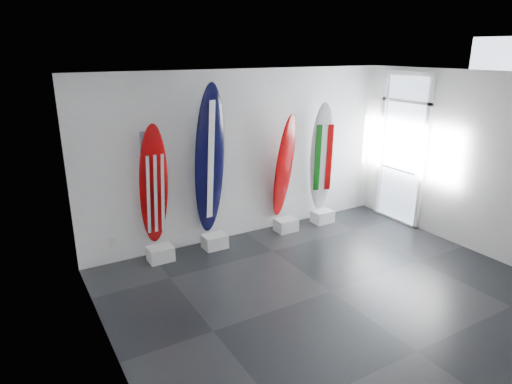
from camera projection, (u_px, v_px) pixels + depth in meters
floor at (331, 291)px, 6.36m from camera, size 6.00×6.00×0.00m
ceiling at (343, 76)px, 5.44m from camera, size 6.00×6.00×0.00m
wall_back at (245, 155)px, 7.95m from camera, size 6.00×0.00×6.00m
wall_left at (105, 238)px, 4.45m from camera, size 0.00×5.00×5.00m
wall_right at (476, 164)px, 7.35m from camera, size 0.00×5.00×5.00m
display_block_usa at (161, 254)px, 7.26m from camera, size 0.40×0.30×0.24m
surfboard_usa at (154, 186)px, 6.99m from camera, size 0.47×0.40×2.04m
display_block_navy at (215, 241)px, 7.73m from camera, size 0.40×0.30×0.24m
surfboard_navy at (210, 161)px, 7.38m from camera, size 0.63×0.42×2.59m
display_block_swiss at (286, 225)px, 8.45m from camera, size 0.40×0.30×0.24m
surfboard_swiss at (284, 167)px, 8.19m from camera, size 0.54×0.50×2.00m
display_block_italy at (322, 216)px, 8.88m from camera, size 0.40×0.30×0.24m
surfboard_italy at (322, 158)px, 8.59m from camera, size 0.52×0.33×2.14m
wall_outlet at (113, 243)px, 7.11m from camera, size 0.09×0.02×0.13m
glass_door at (402, 151)px, 8.63m from camera, size 0.12×1.16×2.85m
balcony at (441, 186)px, 9.56m from camera, size 2.80×2.20×1.20m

